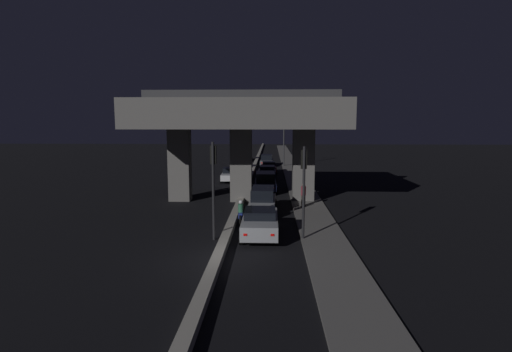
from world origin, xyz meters
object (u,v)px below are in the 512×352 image
Objects in this scene: car_silver_lead at (260,222)px; pedestrian_on_sidewalk at (303,195)px; car_dark_blue_third at (265,181)px; car_dark_green_second_oncoming at (240,164)px; car_white_third_oncoming at (245,156)px; motorcycle_blue_filtering_near at (241,213)px; car_dark_red_fifth at (269,167)px; car_dark_blue_fourth at (267,172)px; car_white_lead_oncoming at (230,174)px; street_lamp at (282,133)px; traffic_light_right_of_median at (304,177)px; traffic_light_left_of_median at (213,173)px; car_grey_sixth at (267,160)px; car_silver_second at (263,200)px.

pedestrian_on_sidewalk reaches higher than car_silver_lead.
car_dark_blue_third is 17.25m from car_dark_green_second_oncoming.
car_white_third_oncoming reaches higher than motorcycle_blue_filtering_near.
pedestrian_on_sidewalk is at bearing -175.31° from car_dark_red_fifth.
car_dark_red_fifth is at bearing 97.41° from pedestrian_on_sidewalk.
car_dark_blue_fourth is at bearing 100.85° from pedestrian_on_sidewalk.
car_white_lead_oncoming is 1.17× the size of car_dark_green_second_oncoming.
street_lamp is at bearing 91.83° from pedestrian_on_sidewalk.
traffic_light_right_of_median is 8.44m from pedestrian_on_sidewalk.
car_dark_blue_fourth is 4.02m from car_white_lead_oncoming.
traffic_light_left_of_median is 28.55m from car_dark_red_fifth.
car_dark_green_second_oncoming is at bearing 3.23° from car_white_third_oncoming.
car_silver_lead is at bearing 8.29° from car_white_lead_oncoming.
street_lamp is 1.73× the size of car_white_third_oncoming.
car_white_lead_oncoming is 2.83× the size of pedestrian_on_sidewalk.
car_silver_lead is 31.53m from car_dark_green_second_oncoming.
traffic_light_right_of_median is 1.05× the size of car_white_third_oncoming.
traffic_light_right_of_median is 1.22× the size of car_dark_green_second_oncoming.
traffic_light_left_of_median is 1.10× the size of car_white_third_oncoming.
car_grey_sixth reaches higher than car_dark_red_fifth.
car_dark_blue_third is 7.23m from car_white_lead_oncoming.
street_lamp is at bearing -6.62° from car_dark_blue_third.
street_lamp is 14.21m from car_dark_blue_fourth.
traffic_light_left_of_median reaches higher than car_dark_red_fifth.
car_dark_green_second_oncoming is at bearing 3.74° from motorcycle_blue_filtering_near.
motorcycle_blue_filtering_near is at bearing 159.65° from car_silver_second.
car_white_third_oncoming is 2.58× the size of motorcycle_blue_filtering_near.
traffic_light_left_of_median is 1.21× the size of car_dark_blue_fourth.
car_dark_blue_fourth is 22.34m from car_white_third_oncoming.
car_white_third_oncoming is (-3.57, 7.75, -0.04)m from car_grey_sixth.
motorcycle_blue_filtering_near is at bearing 175.04° from car_dark_blue_fourth.
car_dark_blue_third is at bearing 98.17° from traffic_light_right_of_median.
street_lamp is at bearing 126.51° from car_dark_green_second_oncoming.
motorcycle_blue_filtering_near is at bearing 5.92° from car_white_lead_oncoming.
car_dark_blue_fourth reaches higher than car_dark_red_fifth.
pedestrian_on_sidewalk is at bearing -61.21° from car_silver_second.
car_white_lead_oncoming is (-3.65, -15.37, -0.14)m from car_grey_sixth.
street_lamp is 1.71× the size of car_white_lead_oncoming.
motorcycle_blue_filtering_near is at bearing 24.29° from car_silver_lead.
car_silver_lead reaches higher than car_dark_red_fifth.
car_silver_second is at bearing -0.20° from car_silver_lead.
car_dark_green_second_oncoming is (-1.12, 31.97, -2.71)m from traffic_light_left_of_median.
street_lamp is 32.90m from motorcycle_blue_filtering_near.
car_white_lead_oncoming is (-5.94, 21.27, -2.63)m from traffic_light_right_of_median.
car_dark_blue_fourth reaches higher than car_dark_green_second_oncoming.
car_silver_lead is 2.65× the size of motorcycle_blue_filtering_near.
car_dark_blue_third reaches higher than car_white_lead_oncoming.
traffic_light_left_of_median is at bearing 161.48° from car_silver_second.
car_dark_blue_third is at bearing 80.71° from traffic_light_left_of_median.
car_dark_blue_third is 7.58m from pedestrian_on_sidewalk.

